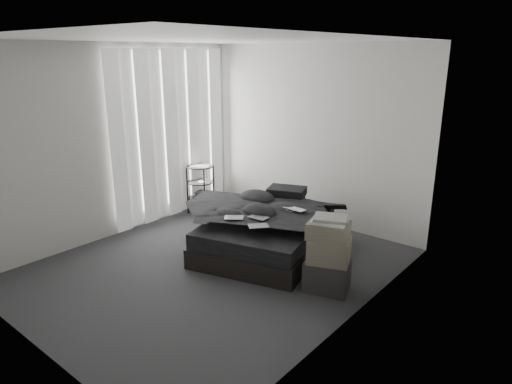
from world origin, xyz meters
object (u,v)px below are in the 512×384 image
Objects in this scene: side_stand at (201,189)px; box_lower at (327,275)px; bed at (266,242)px; laptop at (292,205)px.

side_stand is 1.63× the size of box_lower.
bed is 2.40× the size of side_stand.
side_stand is (-2.06, 0.39, -0.28)m from laptop.
laptop reaches higher than box_lower.
bed is 6.24× the size of laptop.
laptop is 0.38× the size of side_stand.
laptop is (0.31, 0.13, 0.53)m from bed.
box_lower is at bearing -28.86° from laptop.
bed is at bearing -154.50° from laptop.
bed is 1.85m from side_stand.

